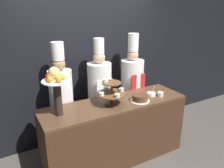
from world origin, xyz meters
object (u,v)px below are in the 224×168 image
tiered_stand (111,92)px  cup_white (161,94)px  serving_bowl_far (121,93)px  serving_bowl_near (151,94)px  chef_left (61,97)px  fruit_pedestal (56,85)px  chef_center_right (132,84)px  chef_center_left (100,90)px  cake_round (140,98)px

tiered_stand → cup_white: 0.82m
cup_white → serving_bowl_far: serving_bowl_far is taller
serving_bowl_near → serving_bowl_far: serving_bowl_near is taller
serving_bowl_far → chef_left: size_ratio=0.08×
tiered_stand → cup_white: tiered_stand is taller
fruit_pedestal → chef_center_right: chef_center_right is taller
tiered_stand → chef_left: size_ratio=0.23×
tiered_stand → serving_bowl_near: size_ratio=2.70×
tiered_stand → chef_center_right: chef_center_right is taller
tiered_stand → fruit_pedestal: size_ratio=0.68×
serving_bowl_near → chef_center_left: bearing=137.5°
tiered_stand → serving_bowl_near: tiered_stand is taller
chef_center_right → chef_center_left: bearing=-180.0°
cake_round → cup_white: size_ratio=3.40×
fruit_pedestal → chef_center_right: (1.45, 0.47, -0.37)m
tiered_stand → cake_round: size_ratio=1.44×
chef_center_right → cup_white: bearing=-82.4°
serving_bowl_far → serving_bowl_near: bearing=-32.7°
cup_white → chef_left: size_ratio=0.05×
chef_center_right → chef_left: bearing=-180.0°
serving_bowl_near → chef_center_left: chef_center_left is taller
serving_bowl_near → chef_left: 1.37m
chef_left → chef_center_left: bearing=-0.0°
serving_bowl_far → chef_center_left: 0.38m
cup_white → fruit_pedestal: bearing=173.4°
tiered_stand → fruit_pedestal: 0.77m
chef_left → chef_center_right: size_ratio=0.97×
tiered_stand → serving_bowl_near: 0.71m
fruit_pedestal → serving_bowl_near: fruit_pedestal is taller
chef_center_left → chef_center_right: size_ratio=0.98×
tiered_stand → chef_center_left: bearing=82.0°
fruit_pedestal → chef_center_right: 1.57m
cake_round → chef_center_right: chef_center_right is taller
fruit_pedestal → cake_round: size_ratio=2.13×
cake_round → chef_center_left: chef_center_left is taller
cup_white → chef_center_right: 0.66m
tiered_stand → fruit_pedestal: fruit_pedestal is taller
cake_round → cup_white: 0.38m
fruit_pedestal → chef_center_left: chef_center_left is taller
serving_bowl_near → chef_center_right: 0.56m
fruit_pedestal → chef_center_left: bearing=30.2°
serving_bowl_far → chef_center_right: chef_center_right is taller
fruit_pedestal → cake_round: fruit_pedestal is taller
serving_bowl_near → chef_center_right: chef_center_right is taller
cake_round → chef_center_right: (0.29, 0.64, -0.02)m
serving_bowl_far → fruit_pedestal: bearing=-171.1°
cake_round → chef_center_right: 0.71m
serving_bowl_far → cake_round: bearing=-70.2°
tiered_stand → serving_bowl_near: (0.69, -0.03, -0.16)m
cup_white → chef_left: 1.50m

